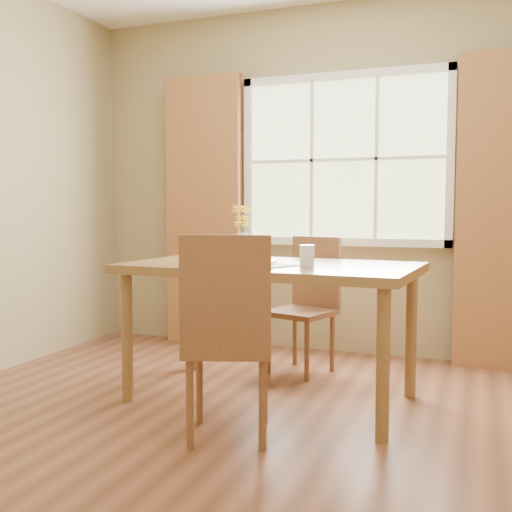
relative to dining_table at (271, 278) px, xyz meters
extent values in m
cube|color=brown|center=(0.14, -0.57, -0.73)|extent=(4.20, 3.80, 0.02)
cube|color=#938258|center=(0.14, 1.34, 0.63)|extent=(4.20, 0.02, 2.70)
cube|color=beige|center=(0.14, 1.31, 0.78)|extent=(1.50, 0.02, 1.20)
cube|color=white|center=(0.14, 1.28, 1.41)|extent=(1.62, 0.04, 0.06)
cube|color=white|center=(0.14, 1.28, 0.15)|extent=(1.62, 0.04, 0.06)
cube|color=white|center=(-0.64, 1.28, 0.78)|extent=(0.06, 0.04, 1.32)
cube|color=white|center=(0.92, 1.28, 0.78)|extent=(0.06, 0.04, 1.32)
cube|color=white|center=(0.14, 1.28, 0.78)|extent=(1.50, 0.03, 0.02)
cube|color=maroon|center=(-1.01, 1.21, 0.38)|extent=(0.65, 0.08, 2.20)
cube|color=maroon|center=(1.29, 1.21, 0.38)|extent=(0.65, 0.08, 2.20)
cube|color=brown|center=(0.00, 0.00, 0.06)|extent=(1.71, 1.03, 0.05)
cylinder|color=brown|center=(-0.77, -0.34, -0.35)|extent=(0.07, 0.07, 0.75)
cylinder|color=brown|center=(0.72, -0.43, -0.35)|extent=(0.07, 0.07, 0.75)
cylinder|color=brown|center=(-0.72, 0.43, -0.35)|extent=(0.07, 0.07, 0.75)
cylinder|color=brown|center=(0.77, 0.34, -0.35)|extent=(0.07, 0.07, 0.75)
cube|color=brown|center=(0.00, -0.62, -0.27)|extent=(0.53, 0.53, 0.04)
cube|color=brown|center=(0.06, -0.80, 0.01)|extent=(0.41, 0.17, 0.54)
cylinder|color=brown|center=(-0.11, -0.83, -0.51)|extent=(0.04, 0.04, 0.43)
cylinder|color=brown|center=(0.21, -0.73, -0.51)|extent=(0.04, 0.04, 0.43)
cylinder|color=brown|center=(-0.21, -0.51, -0.51)|extent=(0.04, 0.04, 0.43)
cylinder|color=brown|center=(0.11, -0.41, -0.51)|extent=(0.04, 0.04, 0.43)
cube|color=brown|center=(0.00, 0.62, -0.31)|extent=(0.49, 0.49, 0.04)
cube|color=brown|center=(0.05, 0.79, -0.04)|extent=(0.38, 0.15, 0.50)
cylinder|color=brown|center=(-0.20, 0.52, -0.52)|extent=(0.03, 0.03, 0.40)
cylinder|color=brown|center=(0.10, 0.42, -0.52)|extent=(0.03, 0.03, 0.40)
cylinder|color=brown|center=(-0.10, 0.82, -0.52)|extent=(0.03, 0.03, 0.40)
cylinder|color=brown|center=(0.20, 0.72, -0.52)|extent=(0.03, 0.03, 0.40)
cube|color=#E3F2CD|center=(-0.07, -0.13, 0.09)|extent=(0.55, 0.49, 0.01)
cube|color=#D3E138|center=(-0.06, -0.10, 0.09)|extent=(0.26, 0.26, 0.01)
ellipsoid|color=#E9BC4F|center=(-0.10, -0.11, 0.12)|extent=(0.18, 0.15, 0.04)
ellipsoid|color=#4C8C2D|center=(-0.06, -0.13, 0.13)|extent=(0.08, 0.06, 0.01)
cylinder|color=red|center=(-0.10, -0.11, 0.15)|extent=(0.08, 0.08, 0.01)
cylinder|color=red|center=(-0.07, -0.11, 0.16)|extent=(0.08, 0.08, 0.01)
ellipsoid|color=#E9BC4F|center=(-0.09, -0.11, 0.19)|extent=(0.18, 0.15, 0.05)
cylinder|color=silver|center=(0.26, -0.14, 0.14)|extent=(0.08, 0.08, 0.12)
cylinder|color=silver|center=(0.26, -0.14, 0.13)|extent=(0.07, 0.07, 0.10)
cylinder|color=silver|center=(-0.26, 0.21, 0.17)|extent=(0.07, 0.07, 0.17)
cylinder|color=silver|center=(-0.26, 0.21, 0.13)|extent=(0.06, 0.06, 0.08)
cylinder|color=#3D7028|center=(-0.26, 0.21, 0.24)|extent=(0.01, 0.01, 0.32)
cylinder|color=#3D7028|center=(-0.25, 0.20, 0.21)|extent=(0.01, 0.01, 0.26)
cylinder|color=#3D7028|center=(-0.27, 0.22, 0.19)|extent=(0.01, 0.01, 0.22)
camera|label=1|loc=(1.14, -3.27, 0.40)|focal=42.00mm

